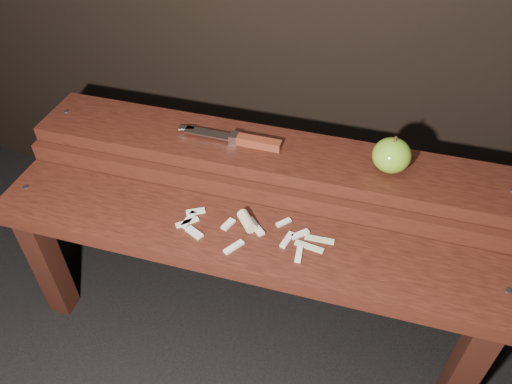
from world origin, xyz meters
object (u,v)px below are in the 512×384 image
(knife, at_px, (246,140))
(bench_front_tier, at_px, (242,257))
(bench_rear_tier, at_px, (267,175))
(apple, at_px, (392,155))

(knife, bearing_deg, bench_front_tier, -75.82)
(bench_rear_tier, height_order, knife, knife)
(bench_front_tier, bearing_deg, knife, 104.18)
(bench_front_tier, relative_size, apple, 13.10)
(bench_rear_tier, height_order, apple, apple)
(bench_rear_tier, bearing_deg, apple, 0.86)
(apple, bearing_deg, bench_rear_tier, -179.14)
(bench_rear_tier, distance_m, apple, 0.32)
(apple, height_order, knife, apple)
(bench_front_tier, height_order, bench_rear_tier, bench_rear_tier)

